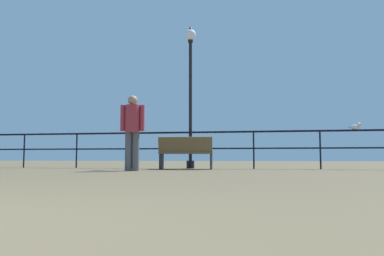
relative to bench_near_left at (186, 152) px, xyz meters
The scene contains 5 objects.
pier_railing 0.76m from the bench_near_left, 88.85° to the left, with size 21.08×0.05×1.05m.
bench_near_left is the anchor object (origin of this frame).
lamppost_center 2.35m from the bench_near_left, 92.42° to the left, with size 0.33×0.33×4.19m.
person_by_bench 1.74m from the bench_near_left, 128.61° to the right, with size 0.57×0.34×1.79m.
seagull_on_rail 4.53m from the bench_near_left, ahead, with size 0.33×0.26×0.17m.
Camera 1 is at (1.88, -0.85, 0.32)m, focal length 34.16 mm.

